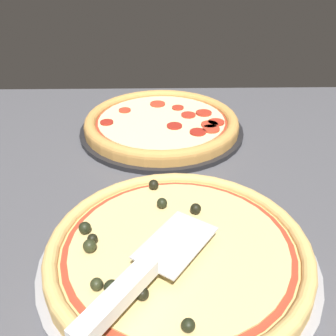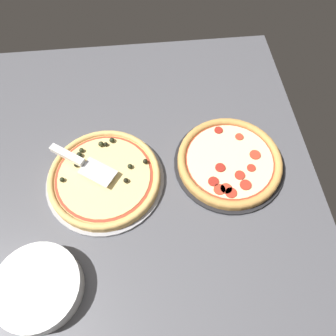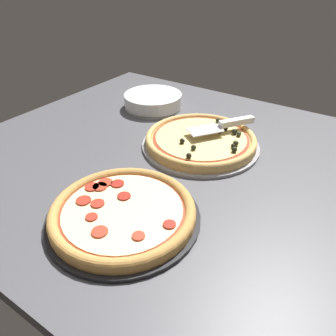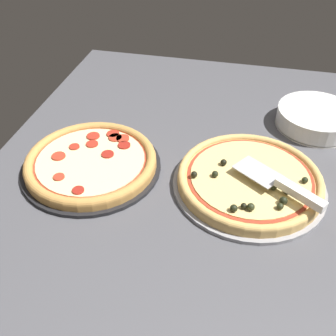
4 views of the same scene
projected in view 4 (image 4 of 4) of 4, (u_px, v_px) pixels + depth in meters
The scene contains 7 objects.
ground_plane at pixel (210, 179), 102.07cm from camera, with size 133.46×116.29×3.60cm, color #4C4C51.
pizza_pan_front at pixel (248, 185), 96.84cm from camera, with size 37.43×37.43×1.00cm, color #939399.
pizza_front at pixel (250, 179), 95.46cm from camera, with size 35.18×35.18×4.28cm.
pizza_pan_back at pixel (92, 167), 102.20cm from camera, with size 36.00×36.00×1.00cm, color black.
pizza_back at pixel (91, 161), 101.02cm from camera, with size 33.84×33.84×2.94cm.
serving_spatula at pixel (289, 188), 87.70cm from camera, with size 16.68×21.25×2.00cm.
plate_stack at pixel (316, 118), 115.93cm from camera, with size 22.89×22.89×5.60cm.
Camera 4 is at (-77.11, -6.48, 65.69)cm, focal length 42.00 mm.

